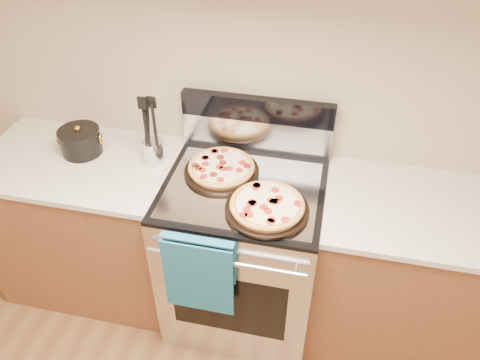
% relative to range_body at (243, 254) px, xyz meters
% --- Properties ---
extents(wall_back, '(4.00, 0.00, 4.00)m').
position_rel_range_body_xyz_m(wall_back, '(0.00, 0.35, 0.90)').
color(wall_back, tan).
rests_on(wall_back, ground).
extents(range_body, '(0.76, 0.68, 0.90)m').
position_rel_range_body_xyz_m(range_body, '(0.00, 0.00, 0.00)').
color(range_body, '#B7B7BC').
rests_on(range_body, ground).
extents(oven_window, '(0.56, 0.01, 0.40)m').
position_rel_range_body_xyz_m(oven_window, '(0.00, -0.34, 0.00)').
color(oven_window, black).
rests_on(oven_window, range_body).
extents(cooktop, '(0.76, 0.68, 0.02)m').
position_rel_range_body_xyz_m(cooktop, '(0.00, 0.00, 0.46)').
color(cooktop, black).
rests_on(cooktop, range_body).
extents(backsplash_lower, '(0.76, 0.06, 0.18)m').
position_rel_range_body_xyz_m(backsplash_lower, '(0.00, 0.31, 0.56)').
color(backsplash_lower, silver).
rests_on(backsplash_lower, cooktop).
extents(backsplash_upper, '(0.76, 0.06, 0.12)m').
position_rel_range_body_xyz_m(backsplash_upper, '(0.00, 0.31, 0.71)').
color(backsplash_upper, black).
rests_on(backsplash_upper, backsplash_lower).
extents(oven_handle, '(0.70, 0.03, 0.03)m').
position_rel_range_body_xyz_m(oven_handle, '(0.00, -0.38, 0.35)').
color(oven_handle, silver).
rests_on(oven_handle, range_body).
extents(dish_towel, '(0.32, 0.05, 0.42)m').
position_rel_range_body_xyz_m(dish_towel, '(-0.12, -0.38, 0.25)').
color(dish_towel, '#176075').
rests_on(dish_towel, oven_handle).
extents(foil_sheet, '(0.70, 0.55, 0.01)m').
position_rel_range_body_xyz_m(foil_sheet, '(0.00, -0.03, 0.47)').
color(foil_sheet, gray).
rests_on(foil_sheet, cooktop).
extents(cabinet_left, '(1.00, 0.62, 0.88)m').
position_rel_range_body_xyz_m(cabinet_left, '(-0.88, 0.03, -0.01)').
color(cabinet_left, brown).
rests_on(cabinet_left, ground).
extents(countertop_left, '(1.02, 0.64, 0.03)m').
position_rel_range_body_xyz_m(countertop_left, '(-0.88, 0.03, 0.45)').
color(countertop_left, '#B8B2A5').
rests_on(countertop_left, cabinet_left).
extents(cabinet_right, '(1.00, 0.62, 0.88)m').
position_rel_range_body_xyz_m(cabinet_right, '(0.88, 0.03, -0.01)').
color(cabinet_right, brown).
rests_on(cabinet_right, ground).
extents(countertop_right, '(1.02, 0.64, 0.03)m').
position_rel_range_body_xyz_m(countertop_right, '(0.88, 0.03, 0.45)').
color(countertop_right, '#B8B2A5').
rests_on(countertop_right, cabinet_right).
extents(pepperoni_pizza_back, '(0.38, 0.38, 0.05)m').
position_rel_range_body_xyz_m(pepperoni_pizza_back, '(-0.12, 0.07, 0.50)').
color(pepperoni_pizza_back, '#C0773A').
rests_on(pepperoni_pizza_back, foil_sheet).
extents(pepperoni_pizza_front, '(0.44, 0.44, 0.05)m').
position_rel_range_body_xyz_m(pepperoni_pizza_front, '(0.14, -0.15, 0.50)').
color(pepperoni_pizza_front, '#C0773A').
rests_on(pepperoni_pizza_front, foil_sheet).
extents(utensil_crock, '(0.13, 0.13, 0.13)m').
position_rel_range_body_xyz_m(utensil_crock, '(-0.48, 0.10, 0.52)').
color(utensil_crock, silver).
rests_on(utensil_crock, countertop_left).
extents(saucepan, '(0.25, 0.25, 0.12)m').
position_rel_range_body_xyz_m(saucepan, '(-0.88, 0.10, 0.52)').
color(saucepan, black).
rests_on(saucepan, countertop_left).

